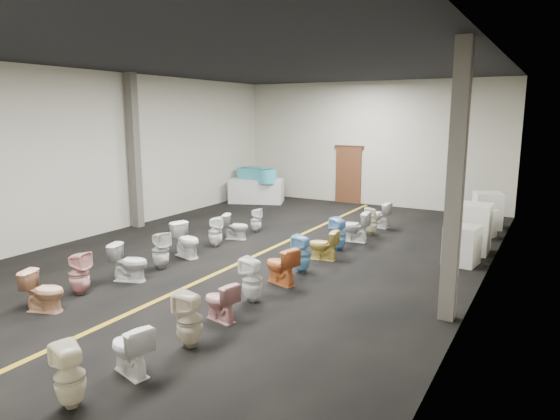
# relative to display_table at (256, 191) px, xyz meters

# --- Properties ---
(floor) EXTENTS (16.00, 16.00, 0.00)m
(floor) POSITION_rel_display_table_xyz_m (3.87, -6.28, -0.44)
(floor) COLOR black
(floor) RESTS_ON ground
(ceiling) EXTENTS (16.00, 16.00, 0.00)m
(ceiling) POSITION_rel_display_table_xyz_m (3.87, -6.28, 4.06)
(ceiling) COLOR black
(ceiling) RESTS_ON ground
(wall_back) EXTENTS (10.00, 0.00, 10.00)m
(wall_back) POSITION_rel_display_table_xyz_m (3.87, 1.72, 1.81)
(wall_back) COLOR #BCB8A0
(wall_back) RESTS_ON ground
(wall_left) EXTENTS (0.00, 16.00, 16.00)m
(wall_left) POSITION_rel_display_table_xyz_m (-1.13, -6.28, 1.81)
(wall_left) COLOR #BCB8A0
(wall_left) RESTS_ON ground
(wall_right) EXTENTS (0.00, 16.00, 16.00)m
(wall_right) POSITION_rel_display_table_xyz_m (8.87, -6.28, 1.81)
(wall_right) COLOR #BCB8A0
(wall_right) RESTS_ON ground
(aisle_stripe) EXTENTS (0.12, 15.60, 0.01)m
(aisle_stripe) POSITION_rel_display_table_xyz_m (3.87, -6.28, -0.44)
(aisle_stripe) COLOR #9B7B16
(aisle_stripe) RESTS_ON floor
(back_door) EXTENTS (1.00, 0.10, 2.10)m
(back_door) POSITION_rel_display_table_xyz_m (3.07, 1.66, 0.61)
(back_door) COLOR #562D19
(back_door) RESTS_ON floor
(door_frame) EXTENTS (1.15, 0.08, 0.10)m
(door_frame) POSITION_rel_display_table_xyz_m (3.07, 1.67, 1.68)
(door_frame) COLOR #331C11
(door_frame) RESTS_ON back_door
(column_left) EXTENTS (0.25, 0.25, 4.50)m
(column_left) POSITION_rel_display_table_xyz_m (-0.88, -5.28, 1.81)
(column_left) COLOR #59544C
(column_left) RESTS_ON floor
(column_right) EXTENTS (0.25, 0.25, 4.50)m
(column_right) POSITION_rel_display_table_xyz_m (8.62, -7.78, 1.81)
(column_right) COLOR #59544C
(column_right) RESTS_ON floor
(display_table) EXTENTS (2.23, 1.67, 0.89)m
(display_table) POSITION_rel_display_table_xyz_m (0.00, 0.00, 0.00)
(display_table) COLOR silver
(display_table) RESTS_ON floor
(bathtub) EXTENTS (1.83, 0.93, 0.55)m
(bathtub) POSITION_rel_display_table_xyz_m (0.00, 0.00, 0.63)
(bathtub) COLOR #42B1C0
(bathtub) RESTS_ON display_table
(appliance_crate_a) EXTENTS (0.77, 0.77, 0.88)m
(appliance_crate_a) POSITION_rel_display_table_xyz_m (8.27, -4.48, -0.00)
(appliance_crate_a) COLOR beige
(appliance_crate_a) RESTS_ON floor
(appliance_crate_b) EXTENTS (0.88, 0.88, 1.20)m
(appliance_crate_b) POSITION_rel_display_table_xyz_m (8.27, -3.31, 0.15)
(appliance_crate_b) COLOR white
(appliance_crate_b) RESTS_ON floor
(appliance_crate_c) EXTENTS (0.82, 0.82, 0.75)m
(appliance_crate_c) POSITION_rel_display_table_xyz_m (8.27, -1.56, -0.07)
(appliance_crate_c) COLOR silver
(appliance_crate_c) RESTS_ON floor
(appliance_crate_d) EXTENTS (0.95, 0.95, 1.07)m
(appliance_crate_d) POSITION_rel_display_table_xyz_m (8.27, -0.35, 0.09)
(appliance_crate_d) COLOR silver
(appliance_crate_d) RESTS_ON floor
(toilet_left_2) EXTENTS (0.80, 0.61, 0.72)m
(toilet_left_2) POSITION_rel_display_table_xyz_m (2.54, -10.86, -0.08)
(toilet_left_2) COLOR #E0A67D
(toilet_left_2) RESTS_ON floor
(toilet_left_3) EXTENTS (0.45, 0.44, 0.82)m
(toilet_left_3) POSITION_rel_display_table_xyz_m (2.39, -10.02, -0.03)
(toilet_left_3) COLOR #E3A39E
(toilet_left_3) RESTS_ON floor
(toilet_left_4) EXTENTS (0.86, 0.65, 0.77)m
(toilet_left_4) POSITION_rel_display_table_xyz_m (2.61, -8.99, -0.06)
(toilet_left_4) COLOR silver
(toilet_left_4) RESTS_ON floor
(toilet_left_5) EXTENTS (0.47, 0.47, 0.83)m
(toilet_left_5) POSITION_rel_display_table_xyz_m (2.60, -8.07, -0.03)
(toilet_left_5) COLOR silver
(toilet_left_5) RESTS_ON floor
(toilet_left_6) EXTENTS (0.88, 0.65, 0.81)m
(toilet_left_6) POSITION_rel_display_table_xyz_m (2.50, -7.07, -0.04)
(toilet_left_6) COLOR white
(toilet_left_6) RESTS_ON floor
(toilet_left_7) EXTENTS (0.47, 0.47, 0.78)m
(toilet_left_7) POSITION_rel_display_table_xyz_m (2.53, -5.99, -0.05)
(toilet_left_7) COLOR white
(toilet_left_7) RESTS_ON floor
(toilet_left_8) EXTENTS (0.76, 0.57, 0.69)m
(toilet_left_8) POSITION_rel_display_table_xyz_m (2.55, -5.09, -0.10)
(toilet_left_8) COLOR silver
(toilet_left_8) RESTS_ON floor
(toilet_left_9) EXTENTS (0.40, 0.39, 0.69)m
(toilet_left_9) POSITION_rel_display_table_xyz_m (2.58, -4.13, -0.10)
(toilet_left_9) COLOR white
(toilet_left_9) RESTS_ON floor
(toilet_right_0) EXTENTS (0.45, 0.44, 0.78)m
(toilet_right_0) POSITION_rel_display_table_xyz_m (5.36, -12.55, -0.05)
(toilet_right_0) COLOR #F5E8C7
(toilet_right_0) RESTS_ON floor
(toilet_right_1) EXTENTS (0.76, 0.56, 0.70)m
(toilet_right_1) POSITION_rel_display_table_xyz_m (5.40, -11.67, -0.09)
(toilet_right_1) COLOR white
(toilet_right_1) RESTS_ON floor
(toilet_right_2) EXTENTS (0.46, 0.45, 0.84)m
(toilet_right_2) POSITION_rel_display_table_xyz_m (5.58, -10.69, -0.02)
(toilet_right_2) COLOR beige
(toilet_right_2) RESTS_ON floor
(toilet_right_3) EXTENTS (0.72, 0.51, 0.66)m
(toilet_right_3) POSITION_rel_display_table_xyz_m (5.40, -9.70, -0.11)
(toilet_right_3) COLOR #CF9291
(toilet_right_3) RESTS_ON floor
(toilet_right_4) EXTENTS (0.39, 0.38, 0.82)m
(toilet_right_4) POSITION_rel_display_table_xyz_m (5.40, -8.73, -0.04)
(toilet_right_4) COLOR white
(toilet_right_4) RESTS_ON floor
(toilet_right_5) EXTENTS (0.84, 0.64, 0.76)m
(toilet_right_5) POSITION_rel_display_table_xyz_m (5.37, -7.64, -0.06)
(toilet_right_5) COLOR orange
(toilet_right_5) RESTS_ON floor
(toilet_right_6) EXTENTS (0.38, 0.37, 0.82)m
(toilet_right_6) POSITION_rel_display_table_xyz_m (5.41, -6.79, -0.04)
(toilet_right_6) COLOR #6FACD4
(toilet_right_6) RESTS_ON floor
(toilet_right_7) EXTENTS (0.73, 0.46, 0.71)m
(toilet_right_7) POSITION_rel_display_table_xyz_m (5.42, -5.70, -0.09)
(toilet_right_7) COLOR #D3B951
(toilet_right_7) RESTS_ON floor
(toilet_right_8) EXTENTS (0.49, 0.48, 0.82)m
(toilet_right_8) POSITION_rel_display_table_xyz_m (5.40, -4.77, -0.03)
(toilet_right_8) COLOR #65A1D2
(toilet_right_8) RESTS_ON floor
(toilet_right_9) EXTENTS (0.83, 0.52, 0.82)m
(toilet_right_9) POSITION_rel_display_table_xyz_m (5.42, -3.76, -0.04)
(toilet_right_9) COLOR white
(toilet_right_9) RESTS_ON floor
(toilet_right_10) EXTENTS (0.43, 0.43, 0.78)m
(toilet_right_10) POSITION_rel_display_table_xyz_m (5.55, -2.81, -0.06)
(toilet_right_10) COLOR beige
(toilet_right_10) RESTS_ON floor
(toilet_right_11) EXTENTS (0.78, 0.49, 0.76)m
(toilet_right_11) POSITION_rel_display_table_xyz_m (5.43, -1.86, -0.06)
(toilet_right_11) COLOR white
(toilet_right_11) RESTS_ON floor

